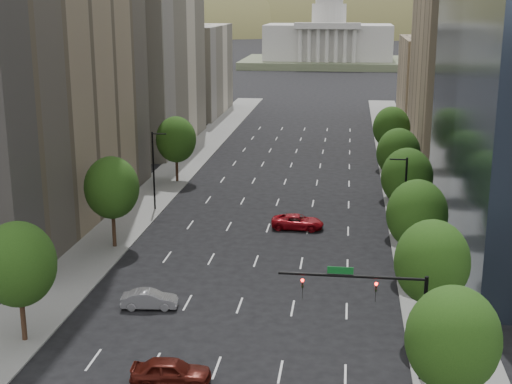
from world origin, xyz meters
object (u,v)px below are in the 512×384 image
at_px(car_red_far, 298,222).
at_px(capitol, 328,42).
at_px(car_silver, 150,299).
at_px(car_maroon, 171,372).
at_px(traffic_signal, 384,303).

bearing_deg(car_red_far, capitol, 2.42).
height_order(capitol, car_silver, capitol).
bearing_deg(car_silver, car_maroon, -164.83).
relative_size(car_maroon, car_red_far, 0.92).
bearing_deg(traffic_signal, car_red_far, 103.87).
bearing_deg(car_maroon, traffic_signal, -84.24).
height_order(car_silver, car_red_far, car_red_far).
bearing_deg(traffic_signal, car_silver, 153.53).
relative_size(capitol, car_maroon, 12.00).
height_order(car_maroon, car_red_far, car_maroon).
distance_m(capitol, car_red_far, 189.72).
bearing_deg(car_maroon, car_red_far, -14.24).
bearing_deg(traffic_signal, capitol, 92.74).
distance_m(car_silver, car_red_far, 23.70).
relative_size(capitol, car_silver, 13.79).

